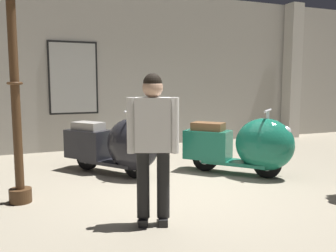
{
  "coord_description": "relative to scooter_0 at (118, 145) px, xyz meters",
  "views": [
    {
      "loc": [
        -2.14,
        -4.5,
        1.55
      ],
      "look_at": [
        0.18,
        1.16,
        0.79
      ],
      "focal_mm": 38.42,
      "sensor_mm": 36.0,
      "label": 1
    }
  ],
  "objects": [
    {
      "name": "visitor_1",
      "position": [
        -0.18,
        -2.18,
        0.44
      ],
      "size": [
        0.52,
        0.36,
        1.64
      ],
      "rotation": [
        0.0,
        0.0,
        1.2
      ],
      "color": "black",
      "rests_on": "ground"
    },
    {
      "name": "scooter_1",
      "position": [
        1.95,
        -0.83,
        0.0
      ],
      "size": [
        1.59,
        1.7,
        1.11
      ],
      "rotation": [
        0.0,
        0.0,
        -0.84
      ],
      "color": "black",
      "rests_on": "ground"
    },
    {
      "name": "scooter_0",
      "position": [
        0.0,
        0.0,
        0.0
      ],
      "size": [
        1.49,
        1.76,
        1.11
      ],
      "rotation": [
        0.0,
        0.0,
        -0.93
      ],
      "color": "black",
      "rests_on": "ground"
    },
    {
      "name": "showroom_back_wall",
      "position": [
        0.84,
        2.6,
        1.32
      ],
      "size": [
        18.0,
        0.63,
        3.65
      ],
      "color": "#ADA89E",
      "rests_on": "ground"
    },
    {
      "name": "lamppost",
      "position": [
        -1.52,
        -0.86,
        1.22
      ],
      "size": [
        0.31,
        0.31,
        2.93
      ],
      "color": "#472D19",
      "rests_on": "ground"
    },
    {
      "name": "ground_plane",
      "position": [
        0.68,
        -1.23,
        -0.5
      ],
      "size": [
        60.0,
        60.0,
        0.0
      ],
      "primitive_type": "plane",
      "color": "gray"
    }
  ]
}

